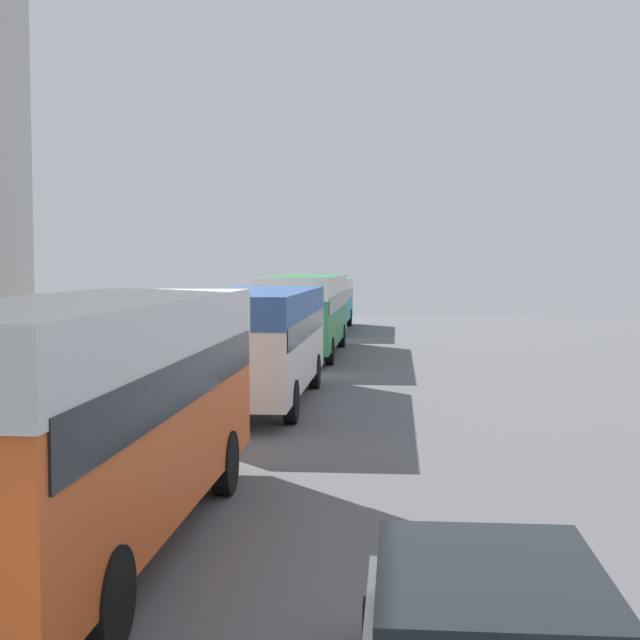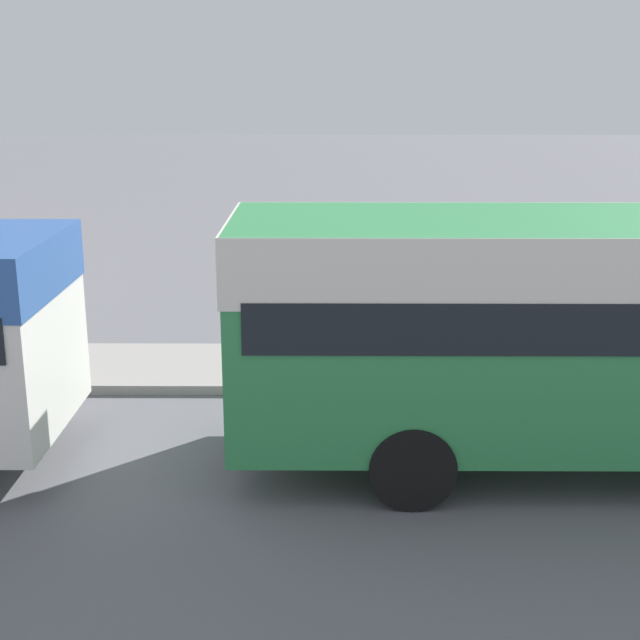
% 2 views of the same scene
% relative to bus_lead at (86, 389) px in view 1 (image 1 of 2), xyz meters
% --- Properties ---
extents(bus_lead, '(2.65, 9.25, 3.17)m').
position_rel_bus_lead_xyz_m(bus_lead, '(0.00, 0.00, 0.00)').
color(bus_lead, '#EA5B23').
rests_on(bus_lead, ground_plane).
extents(bus_following, '(2.64, 9.35, 2.93)m').
position_rel_bus_lead_xyz_m(bus_following, '(0.31, 11.98, -0.15)').
color(bus_following, silver).
rests_on(bus_following, ground_plane).
extents(bus_third_in_line, '(2.65, 11.19, 3.15)m').
position_rel_bus_lead_xyz_m(bus_third_in_line, '(0.29, 24.35, -0.01)').
color(bus_third_in_line, '#2D8447').
rests_on(bus_third_in_line, ground_plane).
extents(bus_rear, '(2.53, 10.91, 2.81)m').
position_rel_bus_lead_xyz_m(bus_rear, '(-0.03, 37.70, -0.21)').
color(bus_rear, teal).
rests_on(bus_rear, ground_plane).
extents(pedestrian_near_curb, '(0.42, 0.42, 1.64)m').
position_rel_bus_lead_xyz_m(pedestrian_near_curb, '(-3.46, 33.07, -1.08)').
color(pedestrian_near_curb, '#232838').
rests_on(pedestrian_near_curb, sidewalk).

